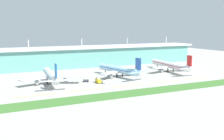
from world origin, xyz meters
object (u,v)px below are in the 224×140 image
at_px(fuel_truck, 98,80).
at_px(safety_cone_left_wingtip, 131,79).
at_px(airliner_far, 170,65).
at_px(airliner_middle, 119,70).
at_px(pushback_tug, 86,81).
at_px(baggage_cart, 102,82).
at_px(safety_cone_nose_front, 148,80).
at_px(airliner_near, 51,76).

xyz_separation_m(fuel_truck, safety_cone_left_wingtip, (30.64, 1.23, -1.91)).
relative_size(airliner_far, safety_cone_left_wingtip, 99.95).
distance_m(airliner_middle, fuel_truck, 32.27).
xyz_separation_m(airliner_far, pushback_tug, (-92.93, -12.63, -5.36)).
bearing_deg(baggage_cart, safety_cone_left_wingtip, 9.12).
bearing_deg(airliner_middle, fuel_truck, -148.04).
distance_m(airliner_far, baggage_cart, 86.79).
relative_size(fuel_truck, pushback_tug, 1.50).
bearing_deg(airliner_middle, airliner_far, 3.40).
distance_m(airliner_middle, airliner_far, 58.61).
relative_size(fuel_truck, safety_cone_nose_front, 10.60).
relative_size(airliner_far, safety_cone_nose_front, 99.95).
distance_m(pushback_tug, safety_cone_nose_front, 51.86).
bearing_deg(safety_cone_left_wingtip, airliner_near, 169.82).
bearing_deg(airliner_near, airliner_middle, 3.84).
bearing_deg(safety_cone_left_wingtip, fuel_truck, -177.71).
xyz_separation_m(airliner_near, fuel_truck, (34.01, -12.83, -4.18)).
relative_size(airliner_middle, baggage_cart, 14.96).
bearing_deg(airliner_far, safety_cone_nose_front, -147.45).
xyz_separation_m(baggage_cart, safety_cone_nose_front, (40.03, -3.90, -0.91)).
relative_size(airliner_far, baggage_cart, 17.56).
bearing_deg(airliner_far, baggage_cart, -164.10).
bearing_deg(safety_cone_left_wingtip, baggage_cart, -170.88).
bearing_deg(fuel_truck, airliner_far, 13.40).
bearing_deg(airliner_far, airliner_middle, -176.60).
bearing_deg(pushback_tug, fuel_truck, -46.98).
bearing_deg(airliner_far, fuel_truck, -166.60).
xyz_separation_m(airliner_near, safety_cone_left_wingtip, (64.65, -11.60, -6.10)).
bearing_deg(airliner_middle, airliner_near, -176.16).
bearing_deg(airliner_near, airliner_far, 3.63).
bearing_deg(fuel_truck, baggage_cart, -54.86).
height_order(airliner_middle, pushback_tug, airliner_middle).
distance_m(fuel_truck, pushback_tug, 10.71).
relative_size(airliner_middle, safety_cone_left_wingtip, 85.18).
xyz_separation_m(airliner_far, safety_cone_left_wingtip, (-55.02, -19.19, -6.11)).
relative_size(airliner_near, baggage_cart, 15.68).
xyz_separation_m(airliner_middle, safety_cone_left_wingtip, (3.49, -15.71, -6.09)).
height_order(fuel_truck, pushback_tug, fuel_truck).
bearing_deg(airliner_middle, safety_cone_left_wingtip, -77.48).
bearing_deg(baggage_cart, airliner_near, 156.04).
bearing_deg(airliner_middle, safety_cone_nose_front, -57.79).
height_order(airliner_near, baggage_cart, airliner_near).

